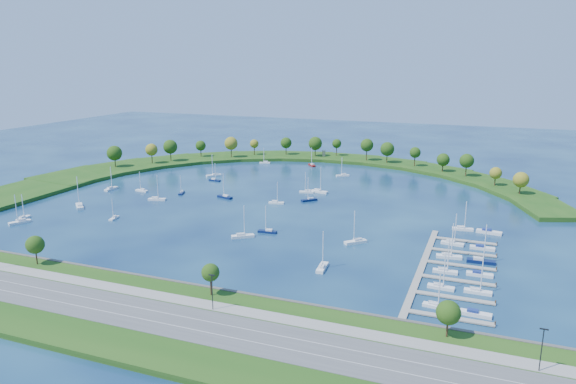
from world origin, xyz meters
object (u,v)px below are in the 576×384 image
(moored_boat_0, at_px, (214,175))
(moored_boat_7, at_px, (276,202))
(docked_boat_3, at_px, (478,291))
(moored_boat_12, at_px, (215,180))
(docked_boat_4, at_px, (445,270))
(moored_boat_14, at_px, (322,267))
(docked_boat_6, at_px, (449,256))
(moored_boat_18, at_px, (142,190))
(moored_boat_5, at_px, (20,221))
(moored_boat_2, at_px, (356,241))
(moored_boat_6, at_px, (23,217))
(moored_boat_4, at_px, (319,191))
(moored_boat_11, at_px, (225,196))
(docked_boat_0, at_px, (436,305))
(docked_boat_10, at_px, (463,228))
(moored_boat_19, at_px, (182,192))
(docked_boat_7, at_px, (481,260))
(docked_boat_11, at_px, (489,232))
(moored_boat_21, at_px, (312,165))
(moored_boat_13, at_px, (114,217))
(docked_boat_9, at_px, (482,248))
(moored_boat_16, at_px, (157,199))
(docked_boat_1, at_px, (475,314))
(moored_boat_9, at_px, (307,191))
(harbor_tower, at_px, (324,153))
(moored_boat_3, at_px, (111,188))
(moored_boat_20, at_px, (268,231))
(moored_boat_15, at_px, (309,199))
(docked_boat_2, at_px, (441,286))
(moored_boat_8, at_px, (80,206))
(moored_boat_1, at_px, (343,175))
(docked_boat_8, at_px, (452,242))
(moored_boat_10, at_px, (243,235))

(moored_boat_0, distance_m, moored_boat_7, 71.73)
(moored_boat_7, bearing_deg, docked_boat_3, -51.93)
(moored_boat_12, distance_m, docked_boat_4, 162.10)
(moored_boat_14, distance_m, docked_boat_6, 45.69)
(moored_boat_12, relative_size, moored_boat_18, 0.99)
(moored_boat_5, relative_size, moored_boat_7, 1.18)
(moored_boat_2, distance_m, moored_boat_6, 142.92)
(moored_boat_4, xyz_separation_m, moored_boat_11, (-40.23, -27.33, -0.03))
(moored_boat_6, distance_m, docked_boat_0, 176.54)
(moored_boat_18, relative_size, docked_boat_10, 0.87)
(moored_boat_19, xyz_separation_m, docked_boat_3, (146.30, -71.15, 0.05))
(docked_boat_7, height_order, docked_boat_11, docked_boat_7)
(moored_boat_21, height_order, docked_boat_10, docked_boat_10)
(moored_boat_7, xyz_separation_m, docked_boat_7, (93.71, -44.97, 0.09))
(docked_boat_6, bearing_deg, docked_boat_11, 62.17)
(moored_boat_19, bearing_deg, moored_boat_13, -21.59)
(docked_boat_9, bearing_deg, moored_boat_16, 173.89)
(moored_boat_21, height_order, docked_boat_1, moored_boat_21)
(moored_boat_11, bearing_deg, moored_boat_19, 17.06)
(moored_boat_9, xyz_separation_m, moored_boat_16, (-63.31, -40.66, 0.04))
(harbor_tower, relative_size, docked_boat_10, 0.33)
(harbor_tower, distance_m, docked_boat_7, 196.18)
(moored_boat_12, height_order, docked_boat_4, docked_boat_4)
(moored_boat_3, height_order, moored_boat_20, moored_boat_3)
(docked_boat_1, bearing_deg, moored_boat_15, 132.75)
(moored_boat_7, xyz_separation_m, docked_boat_9, (93.69, -30.95, -0.22))
(moored_boat_3, height_order, moored_boat_15, moored_boat_3)
(moored_boat_18, relative_size, docked_boat_7, 0.77)
(moored_boat_9, relative_size, docked_boat_2, 0.94)
(moored_boat_3, bearing_deg, moored_boat_13, -138.02)
(moored_boat_19, relative_size, moored_boat_20, 0.86)
(docked_boat_0, bearing_deg, moored_boat_5, -179.80)
(docked_boat_9, relative_size, docked_boat_10, 0.72)
(docked_boat_6, bearing_deg, harbor_tower, 113.10)
(moored_boat_5, distance_m, moored_boat_12, 107.03)
(moored_boat_8, xyz_separation_m, docked_boat_6, (165.76, -4.81, -0.07))
(docked_boat_7, bearing_deg, docked_boat_6, 173.95)
(moored_boat_6, relative_size, moored_boat_16, 0.88)
(moored_boat_1, distance_m, moored_boat_16, 110.70)
(docked_boat_11, bearing_deg, moored_boat_5, -155.29)
(docked_boat_8, bearing_deg, docked_boat_9, -0.60)
(moored_boat_11, height_order, docked_boat_4, moored_boat_11)
(moored_boat_15, relative_size, docked_boat_8, 0.97)
(moored_boat_6, relative_size, moored_boat_19, 1.14)
(moored_boat_5, xyz_separation_m, moored_boat_16, (31.69, 52.57, -0.00))
(moored_boat_16, bearing_deg, moored_boat_13, -106.65)
(docked_boat_11, bearing_deg, docked_boat_10, -175.91)
(moored_boat_9, relative_size, moored_boat_10, 0.85)
(moored_boat_18, xyz_separation_m, docked_boat_3, (168.29, -67.75, 0.03))
(moored_boat_0, distance_m, docked_boat_7, 174.87)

